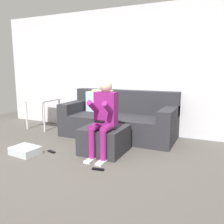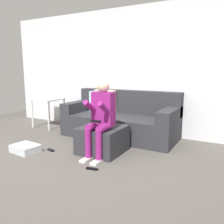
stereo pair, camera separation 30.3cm
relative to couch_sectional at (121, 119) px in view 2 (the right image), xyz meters
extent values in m
plane|color=#544F49|center=(-0.13, -1.80, -0.34)|extent=(7.89, 7.89, 0.00)
cube|color=silver|center=(-0.13, 0.46, 0.95)|extent=(6.07, 0.10, 2.57)
cube|color=#2D2D33|center=(0.02, -0.07, -0.12)|extent=(2.22, 0.96, 0.43)
cube|color=#2D2D33|center=(0.02, 0.30, 0.33)|extent=(2.22, 0.22, 0.47)
cube|color=#2D2D33|center=(-0.97, -0.07, 0.20)|extent=(0.24, 0.96, 0.21)
cube|color=#2D2D33|center=(1.01, -0.07, 0.20)|extent=(0.24, 0.96, 0.21)
cube|color=silver|center=(-0.58, 0.11, 0.31)|extent=(0.43, 0.16, 0.43)
cube|color=beige|center=(-0.42, 0.12, 0.33)|extent=(0.48, 0.16, 0.47)
cube|color=#2D2D33|center=(0.17, -0.98, -0.13)|extent=(0.66, 0.68, 0.42)
cube|color=#8C1E72|center=(0.24, -1.07, 0.39)|extent=(0.34, 0.17, 0.51)
sphere|color=beige|center=(0.24, -1.07, 0.74)|extent=(0.19, 0.19, 0.19)
cylinder|color=#8C1E72|center=(0.15, -1.21, 0.14)|extent=(0.11, 0.29, 0.11)
cylinder|color=#8C1E72|center=(0.15, -1.35, -0.08)|extent=(0.09, 0.09, 0.45)
cube|color=white|center=(0.15, -1.41, -0.32)|extent=(0.10, 0.22, 0.03)
cylinder|color=#8C1E72|center=(0.12, -1.20, 0.41)|extent=(0.08, 0.37, 0.29)
cylinder|color=#8C1E72|center=(0.33, -1.21, 0.14)|extent=(0.11, 0.29, 0.11)
cylinder|color=#8C1E72|center=(0.33, -1.35, -0.08)|extent=(0.09, 0.09, 0.45)
cube|color=white|center=(0.33, -1.41, -0.32)|extent=(0.10, 0.22, 0.03)
cylinder|color=#8C1E72|center=(0.36, -1.20, 0.41)|extent=(0.08, 0.37, 0.29)
cube|color=black|center=(0.24, -1.28, 0.24)|extent=(0.14, 0.06, 0.03)
cube|color=silver|center=(-0.92, -1.59, -0.28)|extent=(0.46, 0.37, 0.12)
cube|color=white|center=(-1.81, -0.11, 0.31)|extent=(0.55, 0.60, 0.03)
cylinder|color=white|center=(-2.06, -0.38, -0.02)|extent=(0.04, 0.04, 0.63)
cylinder|color=white|center=(-1.57, -0.38, -0.02)|extent=(0.04, 0.04, 0.63)
cylinder|color=white|center=(-2.06, 0.16, -0.02)|extent=(0.04, 0.04, 0.63)
cylinder|color=white|center=(-1.57, 0.16, -0.02)|extent=(0.04, 0.04, 0.63)
cube|color=black|center=(0.40, -1.64, -0.33)|extent=(0.17, 0.07, 0.02)
cube|color=black|center=(-0.61, -1.35, -0.33)|extent=(0.16, 0.09, 0.02)
camera|label=1|loc=(1.80, -4.25, 0.99)|focal=37.79mm
camera|label=2|loc=(2.07, -4.11, 0.99)|focal=37.79mm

